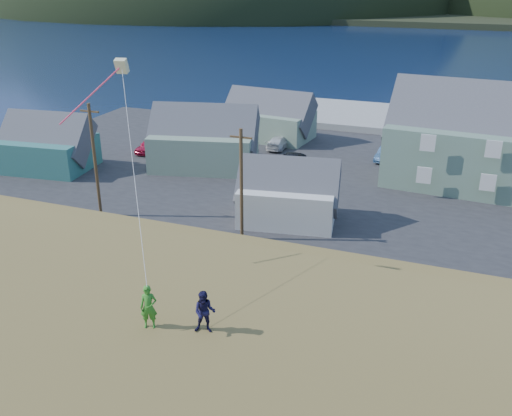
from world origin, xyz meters
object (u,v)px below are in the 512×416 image
(kite_flyer_green, at_px, (149,307))
(shed_palegreen_near, at_px, (204,140))
(wharf, at_px, (341,114))
(shed_teal, at_px, (47,144))
(shed_white, at_px, (288,193))
(shed_palegreen_far, at_px, (268,116))
(kite_flyer_navy, at_px, (205,312))

(kite_flyer_green, bearing_deg, shed_palegreen_near, 91.07)
(kite_flyer_green, bearing_deg, wharf, 74.56)
(shed_palegreen_near, bearing_deg, wharf, 59.08)
(shed_teal, relative_size, shed_white, 1.10)
(wharf, relative_size, shed_white, 3.12)
(wharf, height_order, shed_palegreen_near, shed_palegreen_near)
(wharf, distance_m, shed_palegreen_far, 14.07)
(shed_white, distance_m, shed_palegreen_far, 23.38)
(wharf, distance_m, shed_teal, 37.57)
(shed_palegreen_far, relative_size, kite_flyer_navy, 7.28)
(shed_teal, distance_m, shed_palegreen_near, 15.05)
(shed_palegreen_far, bearing_deg, kite_flyer_navy, -66.34)
(wharf, bearing_deg, kite_flyer_green, -83.40)
(shed_palegreen_near, xyz_separation_m, shed_palegreen_far, (2.35, 11.94, -0.21))
(shed_teal, bearing_deg, shed_white, -14.78)
(wharf, height_order, kite_flyer_green, kite_flyer_green)
(shed_teal, relative_size, kite_flyer_green, 6.08)
(shed_palegreen_near, relative_size, kite_flyer_navy, 7.80)
(shed_palegreen_near, height_order, kite_flyer_navy, kite_flyer_navy)
(shed_teal, height_order, shed_palegreen_far, shed_palegreen_far)
(shed_white, bearing_deg, shed_palegreen_far, 103.84)
(shed_teal, xyz_separation_m, kite_flyer_navy, (30.40, -28.27, 5.41))
(shed_palegreen_near, bearing_deg, kite_flyer_navy, -77.34)
(shed_white, bearing_deg, shed_teal, 162.40)
(wharf, relative_size, shed_teal, 2.83)
(kite_flyer_green, distance_m, kite_flyer_navy, 1.84)
(shed_palegreen_far, height_order, kite_flyer_green, kite_flyer_green)
(shed_palegreen_near, distance_m, kite_flyer_navy, 38.30)
(wharf, bearing_deg, shed_palegreen_near, -107.73)
(shed_teal, xyz_separation_m, shed_palegreen_near, (13.85, 5.89, 0.28))
(shed_white, distance_m, kite_flyer_green, 25.83)
(shed_teal, relative_size, shed_palegreen_far, 0.86)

